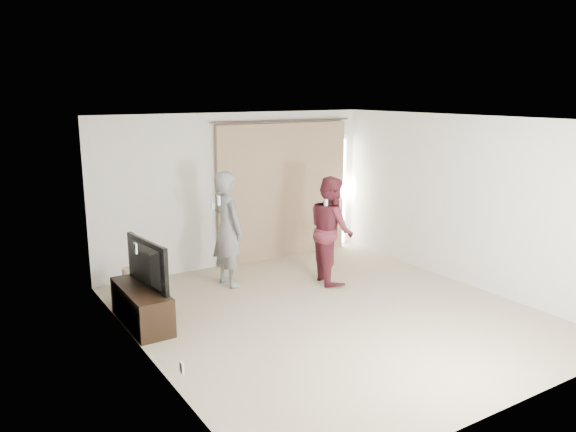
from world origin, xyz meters
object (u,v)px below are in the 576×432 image
object	(u,v)px
tv	(139,265)
person_man	(227,229)
person_woman	(331,230)
tv_console	(142,306)

from	to	relation	value
tv	person_man	xyz separation A→B (m)	(1.61, 0.77, 0.09)
tv	person_woman	bearing A→B (deg)	-95.21
person_man	person_woman	size ratio (longest dim) A/B	1.06
person_man	tv_console	bearing A→B (deg)	-154.59
person_man	person_woman	xyz separation A→B (m)	(1.45, -0.70, -0.05)
person_man	person_woman	distance (m)	1.61
tv	person_man	world-z (taller)	person_man
tv_console	tv	bearing A→B (deg)	0.00
tv_console	tv	distance (m)	0.55
person_woman	person_man	bearing A→B (deg)	154.30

